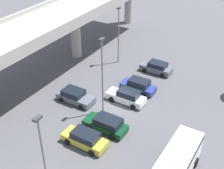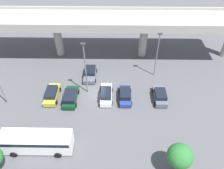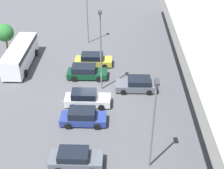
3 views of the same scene
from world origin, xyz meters
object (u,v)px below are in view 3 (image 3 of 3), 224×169
(parked_car_4, at_px, (83,117))
(lamp_post_near_aisle, at_px, (153,120))
(parked_car_1, at_px, (86,72))
(parked_car_3, at_px, (87,99))
(lamp_post_by_overpass, at_px, (101,47))
(tree_front_left, at_px, (5,33))
(lamp_post_mid_lot, at_px, (87,10))
(parked_car_0, at_px, (93,60))
(shuttle_bus, at_px, (20,54))
(parked_car_2, at_px, (137,84))
(parked_car_5, at_px, (75,159))

(parked_car_4, height_order, lamp_post_near_aisle, lamp_post_near_aisle)
(parked_car_1, distance_m, parked_car_3, 5.54)
(lamp_post_by_overpass, distance_m, tree_front_left, 16.35)
(lamp_post_mid_lot, bearing_deg, parked_car_3, 4.74)
(parked_car_0, xyz_separation_m, shuttle_bus, (0.27, -9.10, 0.82))
(parked_car_0, relative_size, lamp_post_by_overpass, 0.51)
(parked_car_2, bearing_deg, tree_front_left, -27.46)
(shuttle_bus, height_order, tree_front_left, tree_front_left)
(parked_car_2, bearing_deg, lamp_post_by_overpass, -0.85)
(parked_car_2, height_order, lamp_post_near_aisle, lamp_post_near_aisle)
(lamp_post_mid_lot, height_order, lamp_post_by_overpass, lamp_post_by_overpass)
(parked_car_3, distance_m, lamp_post_by_overpass, 5.57)
(parked_car_5, distance_m, lamp_post_near_aisle, 7.26)
(lamp_post_mid_lot, relative_size, tree_front_left, 2.14)
(parked_car_2, xyz_separation_m, parked_car_5, (11.36, -5.41, 0.03))
(parked_car_1, height_order, shuttle_bus, shuttle_bus)
(parked_car_4, bearing_deg, parked_car_2, 47.85)
(parked_car_1, bearing_deg, lamp_post_by_overpass, -51.16)
(tree_front_left, bearing_deg, parked_car_4, 38.69)
(parked_car_2, bearing_deg, lamp_post_near_aisle, 93.10)
(lamp_post_mid_lot, bearing_deg, shuttle_bus, -48.25)
(parked_car_3, bearing_deg, parked_car_5, -90.59)
(parked_car_5, bearing_deg, tree_front_left, 120.43)
(parked_car_1, bearing_deg, lamp_post_mid_lot, 93.87)
(parked_car_2, xyz_separation_m, lamp_post_mid_lot, (-12.23, -6.58, 4.24))
(parked_car_4, height_order, lamp_post_mid_lot, lamp_post_mid_lot)
(parked_car_4, distance_m, parked_car_5, 5.41)
(parked_car_5, height_order, lamp_post_by_overpass, lamp_post_by_overpass)
(parked_car_4, bearing_deg, tree_front_left, 128.69)
(parked_car_2, height_order, tree_front_left, tree_front_left)
(parked_car_5, relative_size, shuttle_bus, 0.49)
(parked_car_1, relative_size, tree_front_left, 1.18)
(parked_car_1, bearing_deg, parked_car_4, -86.34)
(parked_car_0, bearing_deg, parked_car_3, -89.97)
(parked_car_0, xyz_separation_m, parked_car_2, (5.50, 5.32, -0.05))
(shuttle_bus, bearing_deg, lamp_post_mid_lot, 131.75)
(parked_car_1, height_order, tree_front_left, tree_front_left)
(parked_car_2, xyz_separation_m, tree_front_left, (-9.04, -17.39, 2.06))
(parked_car_0, height_order, parked_car_4, parked_car_0)
(parked_car_0, height_order, parked_car_1, parked_car_0)
(parked_car_1, bearing_deg, parked_car_5, -87.86)
(parked_car_0, relative_size, lamp_post_near_aisle, 0.57)
(parked_car_1, relative_size, lamp_post_near_aisle, 0.57)
(parked_car_0, bearing_deg, tree_front_left, 163.65)
(lamp_post_mid_lot, distance_m, lamp_post_by_overpass, 12.46)
(parked_car_0, relative_size, parked_car_3, 0.99)
(parked_car_5, xyz_separation_m, lamp_post_near_aisle, (-0.15, 6.01, 4.06))
(parked_car_1, distance_m, lamp_post_mid_lot, 10.61)
(lamp_post_by_overpass, height_order, tree_front_left, lamp_post_by_overpass)
(parked_car_1, xyz_separation_m, parked_car_4, (8.45, 0.54, -0.01))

